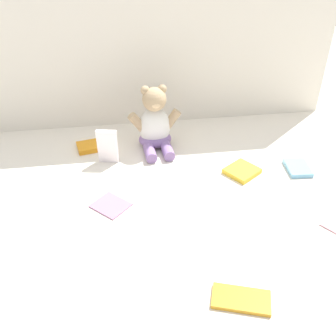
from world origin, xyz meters
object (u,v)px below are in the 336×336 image
at_px(book_case_0, 298,168).
at_px(book_case_7, 242,171).
at_px(book_case_5, 241,299).
at_px(teddy_bear, 155,125).
at_px(book_case_4, 90,146).
at_px(book_case_3, 111,205).
at_px(book_case_6, 108,146).

distance_m(book_case_0, book_case_7, 0.19).
bearing_deg(book_case_5, book_case_0, 162.99).
distance_m(teddy_bear, book_case_7, 0.35).
bearing_deg(book_case_4, book_case_3, 179.46).
bearing_deg(book_case_0, book_case_4, -14.56).
bearing_deg(book_case_6, book_case_0, -1.19).
bearing_deg(book_case_7, book_case_4, -59.37).
bearing_deg(book_case_3, book_case_6, 44.78).
relative_size(book_case_0, book_case_3, 0.98).
height_order(book_case_5, book_case_7, book_case_7).
height_order(book_case_3, book_case_4, book_case_4).
height_order(book_case_0, book_case_4, book_case_4).
relative_size(book_case_4, book_case_7, 0.94).
distance_m(book_case_5, book_case_7, 0.51).
height_order(teddy_bear, book_case_5, teddy_bear).
bearing_deg(book_case_4, book_case_5, -165.33).
bearing_deg(book_case_3, book_case_5, -98.13).
distance_m(book_case_5, book_case_6, 0.69).
xyz_separation_m(teddy_bear, book_case_7, (0.27, -0.22, -0.08)).
relative_size(book_case_3, book_case_5, 0.75).
height_order(book_case_4, book_case_6, book_case_6).
xyz_separation_m(book_case_4, book_case_5, (0.35, -0.72, -0.00)).
bearing_deg(teddy_bear, book_case_5, -83.69).
distance_m(teddy_bear, book_case_3, 0.38).
relative_size(teddy_bear, book_case_6, 1.88).
bearing_deg(book_case_3, book_case_7, -31.31).
xyz_separation_m(book_case_3, book_case_6, (-0.00, 0.24, 0.06)).
relative_size(teddy_bear, book_case_0, 2.37).
distance_m(book_case_3, book_case_5, 0.48).
bearing_deg(book_case_3, book_case_0, -36.20).
distance_m(book_case_4, book_case_7, 0.55).
bearing_deg(book_case_6, book_case_3, -78.58).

